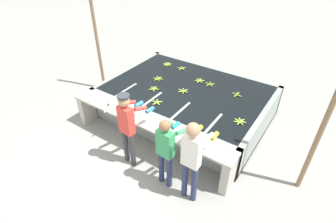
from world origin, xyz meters
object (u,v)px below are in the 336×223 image
banana_bunch_floating_6 (199,81)px  banana_bunch_floating_7 (183,91)px  banana_bunch_floating_1 (158,79)px  knife_0 (107,107)px  worker_1 (167,147)px  banana_bunch_floating_0 (157,102)px  banana_bunch_floating_3 (167,64)px  banana_bunch_floating_4 (240,121)px  support_post_left (97,39)px  banana_bunch_floating_9 (181,68)px  worker_0 (128,123)px  banana_bunch_floating_2 (237,95)px  banana_bunch_floating_5 (210,84)px  banana_bunch_floating_8 (154,89)px  support_post_right (325,121)px  worker_2 (192,155)px

banana_bunch_floating_6 → banana_bunch_floating_7: bearing=-96.5°
banana_bunch_floating_6 → banana_bunch_floating_1: bearing=-151.4°
banana_bunch_floating_1 → knife_0: banana_bunch_floating_1 is taller
knife_0 → worker_1: bearing=-12.7°
banana_bunch_floating_0 → banana_bunch_floating_3: size_ratio=0.98×
banana_bunch_floating_3 → banana_bunch_floating_4: bearing=-26.9°
banana_bunch_floating_7 → banana_bunch_floating_6: bearing=83.5°
support_post_left → banana_bunch_floating_9: bearing=27.6°
banana_bunch_floating_6 → banana_bunch_floating_9: size_ratio=1.02×
banana_bunch_floating_0 → banana_bunch_floating_3: (-0.98, 1.86, -0.00)m
worker_0 → banana_bunch_floating_2: worker_0 is taller
banana_bunch_floating_5 → banana_bunch_floating_3: bearing=167.0°
banana_bunch_floating_7 → banana_bunch_floating_8: 0.75m
banana_bunch_floating_2 → banana_bunch_floating_0: bearing=-135.7°
banana_bunch_floating_8 → support_post_left: 2.35m
worker_0 → support_post_left: 3.46m
knife_0 → support_post_left: bearing=139.8°
banana_bunch_floating_8 → support_post_left: support_post_left is taller
banana_bunch_floating_3 → banana_bunch_floating_9: (0.50, 0.01, 0.00)m
banana_bunch_floating_3 → knife_0: 2.65m
banana_bunch_floating_7 → worker_0: bearing=-91.8°
knife_0 → support_post_left: 2.49m
banana_bunch_floating_0 → banana_bunch_floating_6: (0.31, 1.50, -0.00)m
worker_0 → knife_0: worker_0 is taller
banana_bunch_floating_1 → banana_bunch_floating_8: bearing=-64.8°
banana_bunch_floating_1 → banana_bunch_floating_3: size_ratio=1.00×
banana_bunch_floating_0 → banana_bunch_floating_5: bearing=67.0°
worker_1 → banana_bunch_floating_9: 3.49m
worker_0 → support_post_right: 3.48m
support_post_left → knife_0: bearing=-40.2°
banana_bunch_floating_8 → banana_bunch_floating_0: bearing=-46.4°
banana_bunch_floating_6 → knife_0: banana_bunch_floating_6 is taller
banana_bunch_floating_2 → banana_bunch_floating_9: same height
banana_bunch_floating_0 → support_post_left: 2.85m
worker_1 → banana_bunch_floating_6: size_ratio=5.56×
banana_bunch_floating_7 → knife_0: banana_bunch_floating_7 is taller
banana_bunch_floating_0 → banana_bunch_floating_8: same height
support_post_left → banana_bunch_floating_7: bearing=1.1°
banana_bunch_floating_4 → banana_bunch_floating_7: (-1.66, 0.40, 0.00)m
banana_bunch_floating_5 → banana_bunch_floating_6: 0.32m
worker_2 → banana_bunch_floating_6: 3.08m
worker_0 → banana_bunch_floating_9: 3.14m
support_post_left → support_post_right: 6.00m
support_post_right → banana_bunch_floating_5: bearing=153.9°
banana_bunch_floating_2 → banana_bunch_floating_4: size_ratio=1.00×
banana_bunch_floating_0 → banana_bunch_floating_7: bearing=73.9°
banana_bunch_floating_1 → banana_bunch_floating_9: size_ratio=1.02×
knife_0 → support_post_left: support_post_left is taller
banana_bunch_floating_7 → banana_bunch_floating_9: 1.29m
worker_0 → banana_bunch_floating_2: (1.25, 2.57, -0.21)m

